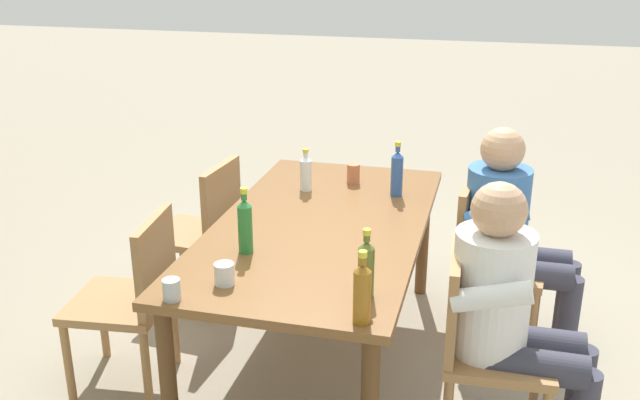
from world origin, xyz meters
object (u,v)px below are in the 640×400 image
Objects in this scene: chair_far_left at (134,293)px; cup_glass at (224,274)px; bottle_green at (245,225)px; person_in_plaid_shirt at (510,306)px; chair_near_right at (487,255)px; chair_near_left at (479,339)px; dining_table at (320,238)px; bottle_olive at (366,267)px; bottle_clear at (306,173)px; cup_steel at (172,290)px; chair_far_right at (204,227)px; bottle_amber at (362,292)px; bottle_blue at (397,173)px; person_in_white_shirt at (511,228)px; cup_terracotta at (353,174)px.

chair_far_left reaches higher than cup_glass.
person_in_plaid_shirt is at bearing -91.16° from bottle_green.
chair_near_left is at bearing 179.98° from chair_near_right.
dining_table is 6.33× the size of bottle_green.
chair_near_right is at bearing -41.25° from cup_glass.
chair_near_left and chair_far_left have the same top height.
person_in_plaid_shirt reaches higher than dining_table.
bottle_olive reaches higher than bottle_clear.
chair_near_right is 10.23× the size of cup_steel.
dining_table is at bearing -117.76° from chair_far_right.
bottle_amber is 1.43m from bottle_clear.
chair_far_left is 0.69m from bottle_green.
chair_far_right is 2.93× the size of bottle_blue.
cup_steel is (-1.36, 0.65, -0.09)m from bottle_blue.
dining_table is 1.00m from person_in_white_shirt.
chair_near_right and chair_far_left have the same top height.
bottle_green reaches higher than chair_far_left.
chair_far_left is 1.90m from person_in_white_shirt.
dining_table is 2.17× the size of chair_near_left.
chair_near_right is 2.93× the size of bottle_blue.
person_in_white_shirt is (0.85, -0.11, 0.17)m from chair_near_left.
bottle_amber is 2.54× the size of cup_terracotta.
dining_table is 2.17× the size of chair_near_right.
person_in_plaid_shirt is 1.11m from bottle_blue.
cup_glass is (-0.05, 0.56, -0.07)m from bottle_olive.
bottle_blue is 1.27× the size of bottle_clear.
chair_far_left is at bearing 89.54° from chair_near_left.
bottle_amber reaches higher than chair_far_right.
bottle_amber is 3.30× the size of cup_steel.
cup_glass is at bearing 157.05° from bottle_blue.
cup_glass is 1.35m from cup_terracotta.
bottle_blue reaches higher than chair_far_left.
chair_near_left reaches higher than cup_terracotta.
person_in_plaid_shirt is at bearing -87.83° from chair_near_left.
chair_near_right is 9.73× the size of cup_glass.
cup_terracotta is (1.02, -0.27, -0.07)m from bottle_green.
person_in_plaid_shirt is at bearing -146.17° from bottle_blue.
chair_far_left is 1.71m from person_in_plaid_shirt.
bottle_blue is (0.05, 0.50, 0.40)m from chair_near_right.
bottle_blue is 3.49× the size of cup_steel.
cup_glass is (-0.28, 1.00, 0.31)m from chair_near_left.
bottle_amber is at bearing 130.16° from person_in_plaid_shirt.
bottle_amber is at bearing -137.70° from chair_far_right.
bottle_amber reaches higher than bottle_olive.
person_in_plaid_shirt reaches higher than chair_far_right.
chair_far_right is 3.14× the size of bottle_olive.
cup_terracotta reaches higher than cup_glass.
chair_far_right is at bearing 90.22° from person_in_white_shirt.
chair_far_right is 3.10× the size of bottle_amber.
bottle_olive is 0.64m from bottle_green.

